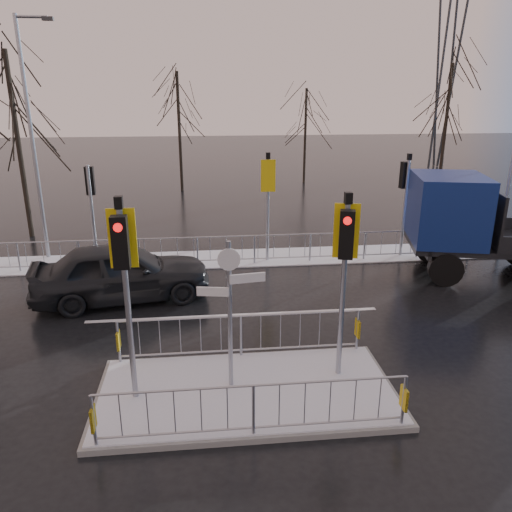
{
  "coord_description": "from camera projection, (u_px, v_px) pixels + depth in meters",
  "views": [
    {
      "loc": [
        -0.74,
        -8.67,
        5.9
      ],
      "look_at": [
        0.57,
        3.5,
        1.8
      ],
      "focal_mm": 35.0,
      "sensor_mm": 36.0,
      "label": 1
    }
  ],
  "objects": [
    {
      "name": "car_far_lane",
      "position": [
        122.0,
        272.0,
        14.49
      ],
      "size": [
        5.33,
        2.88,
        1.72
      ],
      "primitive_type": "imported",
      "rotation": [
        0.0,
        0.0,
        1.74
      ],
      "color": "black",
      "rests_on": "ground"
    },
    {
      "name": "street_lamp_left",
      "position": [
        33.0,
        133.0,
        17.0
      ],
      "size": [
        1.25,
        0.18,
        8.2
      ],
      "color": "#969BA4",
      "rests_on": "ground"
    },
    {
      "name": "tree_near_b",
      "position": [
        13.0,
        110.0,
        19.46
      ],
      "size": [
        4.0,
        4.0,
        7.55
      ],
      "color": "black",
      "rests_on": "ground"
    },
    {
      "name": "flatbed_truck",
      "position": [
        478.0,
        224.0,
        16.17
      ],
      "size": [
        7.54,
        4.2,
        3.31
      ],
      "color": "black",
      "rests_on": "ground"
    },
    {
      "name": "tree_far_b",
      "position": [
        306.0,
        118.0,
        32.03
      ],
      "size": [
        3.25,
        3.25,
        6.14
      ],
      "color": "black",
      "rests_on": "ground"
    },
    {
      "name": "tree_far_c",
      "position": [
        448.0,
        103.0,
        29.71
      ],
      "size": [
        4.0,
        4.0,
        7.55
      ],
      "color": "black",
      "rests_on": "ground"
    },
    {
      "name": "traffic_island",
      "position": [
        246.0,
        378.0,
        10.01
      ],
      "size": [
        6.0,
        3.04,
        4.15
      ],
      "color": "slate",
      "rests_on": "ground"
    },
    {
      "name": "snow_verge",
      "position": [
        226.0,
        259.0,
        18.22
      ],
      "size": [
        30.0,
        2.0,
        0.04
      ],
      "primitive_type": "cube",
      "color": "silver",
      "rests_on": "ground"
    },
    {
      "name": "tree_far_a",
      "position": [
        178.0,
        109.0,
        29.13
      ],
      "size": [
        3.75,
        3.75,
        7.08
      ],
      "color": "black",
      "rests_on": "ground"
    },
    {
      "name": "pylon_wires",
      "position": [
        438.0,
        16.0,
        36.62
      ],
      "size": [
        70.0,
        2.38,
        19.97
      ],
      "color": "#2D3033",
      "rests_on": "ground"
    },
    {
      "name": "lane_markings",
      "position": [
        248.0,
        405.0,
        9.81
      ],
      "size": [
        8.0,
        11.38,
        0.01
      ],
      "color": "silver",
      "rests_on": "ground"
    },
    {
      "name": "far_kerb_fixtures",
      "position": [
        234.0,
        236.0,
        17.46
      ],
      "size": [
        18.0,
        0.65,
        3.83
      ],
      "color": "#969BA4",
      "rests_on": "ground"
    },
    {
      "name": "ground",
      "position": [
        247.0,
        395.0,
        10.12
      ],
      "size": [
        120.0,
        120.0,
        0.0
      ],
      "primitive_type": "plane",
      "color": "black",
      "rests_on": "ground"
    }
  ]
}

